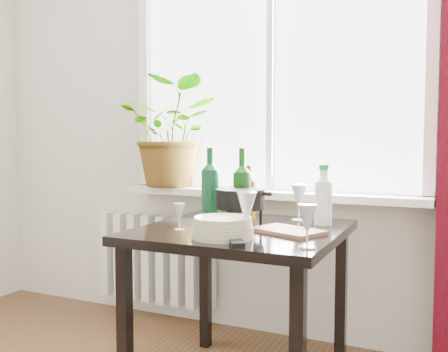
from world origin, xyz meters
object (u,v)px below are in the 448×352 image
at_px(wine_bottle_right, 242,185).
at_px(wineglass_front_left, 179,217).
at_px(table, 242,248).
at_px(cleaning_bottle, 323,195).
at_px(wineglass_far_right, 307,226).
at_px(wineglass_back_left, 239,201).
at_px(fondue_pot, 240,208).
at_px(radiator, 156,259).
at_px(plate_stack, 223,228).
at_px(bottle_amber, 249,191).
at_px(wineglass_front_right, 247,214).
at_px(tv_remote, 235,241).
at_px(potted_plant, 174,133).
at_px(cutting_board, 288,231).
at_px(wine_bottle_left, 210,183).
at_px(wineglass_back_center, 299,202).

distance_m(wine_bottle_right, wineglass_front_left, 0.35).
height_order(table, cleaning_bottle, cleaning_bottle).
distance_m(wineglass_far_right, wineglass_front_left, 0.60).
distance_m(cleaning_bottle, wineglass_back_left, 0.47).
bearing_deg(cleaning_bottle, fondue_pot, -146.87).
bearing_deg(table, radiator, 143.46).
xyz_separation_m(wineglass_front_left, plate_stack, (0.23, -0.07, -0.02)).
bearing_deg(bottle_amber, wineglass_far_right, -50.32).
bearing_deg(wineglass_front_right, wineglass_front_left, 174.92).
height_order(plate_stack, tv_remote, plate_stack).
distance_m(potted_plant, wine_bottle_right, 0.86).
bearing_deg(wineglass_far_right, wineglass_back_left, 130.67).
height_order(wineglass_back_left, tv_remote, wineglass_back_left).
bearing_deg(potted_plant, cutting_board, -34.67).
bearing_deg(bottle_amber, wineglass_front_right, -68.91).
height_order(wine_bottle_right, wineglass_back_left, wine_bottle_right).
relative_size(wineglass_far_right, fondue_pot, 0.64).
bearing_deg(table, tv_remote, -71.14).
distance_m(bottle_amber, plate_stack, 0.49).
relative_size(wine_bottle_left, cutting_board, 1.30).
distance_m(wineglass_far_right, tv_remote, 0.28).
bearing_deg(wineglass_far_right, wineglass_front_right, 161.48).
bearing_deg(cleaning_bottle, wineglass_front_right, -115.12).
bearing_deg(fondue_pot, radiator, 155.39).
xyz_separation_m(wine_bottle_right, bottle_amber, (-0.02, 0.12, -0.04)).
bearing_deg(plate_stack, wineglass_far_right, -8.06).
bearing_deg(tv_remote, wineglass_back_left, 81.00).
bearing_deg(wine_bottle_left, wineglass_front_right, -45.65).
distance_m(table, tv_remote, 0.36).
distance_m(bottle_amber, wineglass_back_left, 0.14).
relative_size(plate_stack, fondue_pot, 0.99).
xyz_separation_m(wine_bottle_right, wineglass_back_left, (-0.11, 0.21, -0.10)).
bearing_deg(plate_stack, fondue_pot, 97.78).
distance_m(wineglass_far_right, plate_stack, 0.36).
bearing_deg(plate_stack, wineglass_back_center, 73.86).
distance_m(radiator, wineglass_back_left, 0.88).
bearing_deg(fondue_pot, wineglass_front_right, -49.16).
height_order(wineglass_far_right, tv_remote, wineglass_far_right).
height_order(potted_plant, bottle_amber, potted_plant).
bearing_deg(cleaning_bottle, wineglass_back_left, 168.21).
xyz_separation_m(radiator, wineglass_front_right, (0.96, -0.84, 0.45)).
bearing_deg(wineglass_front_right, wineglass_far_right, -18.52).
height_order(wineglass_front_right, cutting_board, wineglass_front_right).
height_order(wine_bottle_right, plate_stack, wine_bottle_right).
height_order(cleaning_bottle, wineglass_front_left, cleaning_bottle).
xyz_separation_m(table, cutting_board, (0.22, -0.03, 0.10)).
bearing_deg(cleaning_bottle, tv_remote, -109.77).
xyz_separation_m(table, wineglass_back_left, (-0.15, 0.32, 0.17)).
xyz_separation_m(wineglass_far_right, fondue_pot, (-0.39, 0.31, 0.00)).
relative_size(wineglass_front_right, wineglass_back_center, 1.03).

